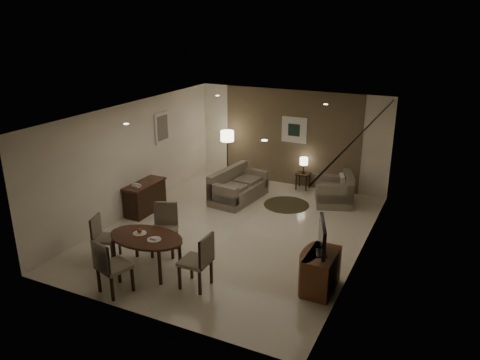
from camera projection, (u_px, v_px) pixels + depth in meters
The scene contains 31 objects.
room_shell at pixel (244, 169), 10.47m from camera, with size 5.50×7.00×2.70m.
taupe_accent at pixel (291, 138), 13.09m from camera, with size 3.96×0.03×2.70m, color brown.
curtain_wall at pixel (360, 195), 9.05m from camera, with size 0.08×6.70×2.58m, color #C0B696, non-canonical shape.
curtain_rod at pixel (366, 128), 8.61m from camera, with size 0.03×0.03×6.80m, color black.
art_back_frame at pixel (294, 130), 12.95m from camera, with size 0.72×0.03×0.72m, color silver.
art_back_canvas at pixel (294, 130), 12.93m from camera, with size 0.34×0.01×0.34m, color black.
art_left_frame at pixel (162, 128), 12.09m from camera, with size 0.03×0.60×0.80m, color silver.
art_left_canvas at pixel (163, 128), 12.09m from camera, with size 0.01×0.46×0.64m, color gray.
downlight_nl at pixel (126, 124), 8.73m from camera, with size 0.10×0.10×0.01m, color white.
downlight_nr at pixel (264, 140), 7.58m from camera, with size 0.10×0.10×0.01m, color white.
downlight_fl at pixel (217, 96), 11.79m from camera, with size 0.10×0.10×0.01m, color white.
downlight_fr at pixel (326, 104), 10.64m from camera, with size 0.10×0.10×0.01m, color white.
console_desk at pixel (145, 198), 11.47m from camera, with size 0.48×1.20×0.75m, color #482517, non-canonical shape.
telephone at pixel (136, 185), 11.08m from camera, with size 0.20×0.14×0.09m, color white, non-canonical shape.
tv_cabinet at pixel (321, 272), 8.21m from camera, with size 0.48×0.90×0.70m, color brown, non-canonical shape.
flat_tv at pixel (322, 237), 7.99m from camera, with size 0.06×0.88×0.60m, color black, non-canonical shape.
dining_table at pixel (147, 253), 8.84m from camera, with size 1.50×0.94×0.70m, color #482517, non-canonical shape.
chair_near at pixel (114, 266), 8.08m from camera, with size 0.50×0.50×1.03m, color gray, non-canonical shape.
chair_far at pixel (164, 230), 9.40m from camera, with size 0.50×0.50×1.04m, color gray, non-canonical shape.
chair_left at pixel (107, 238), 9.24m from camera, with size 0.43×0.43×0.89m, color gray, non-canonical shape.
chair_right at pixel (195, 261), 8.24m from camera, with size 0.50×0.50×1.03m, color gray, non-canonical shape.
plate_a at pixel (140, 233), 8.84m from camera, with size 0.26×0.26×0.02m, color white.
plate_b at pixel (154, 240), 8.59m from camera, with size 0.26×0.26×0.02m, color white.
fruit_apple at pixel (140, 231), 8.82m from camera, with size 0.09×0.09×0.09m, color #A93D13.
napkin at pixel (154, 238), 8.58m from camera, with size 0.12×0.08×0.03m, color white.
round_rug at pixel (286, 205), 12.01m from camera, with size 1.16×1.16×0.01m, color #3F3A23.
sofa at pixel (239, 185), 12.22m from camera, with size 0.86×1.71×0.81m, color gray, non-canonical shape.
armchair at pixel (334, 189), 11.93m from camera, with size 0.94×0.88×0.83m, color gray, non-canonical shape.
side_table at pixel (303, 181), 13.04m from camera, with size 0.36×0.36×0.46m, color black, non-canonical shape.
table_lamp at pixel (304, 165), 12.88m from camera, with size 0.22×0.22×0.50m, color #FFEAC1, non-canonical shape.
floor_lamp at pixel (227, 156), 13.50m from camera, with size 0.38×0.38×1.50m, color #FFE5B7, non-canonical shape.
Camera 1 is at (4.23, -8.61, 4.61)m, focal length 35.00 mm.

